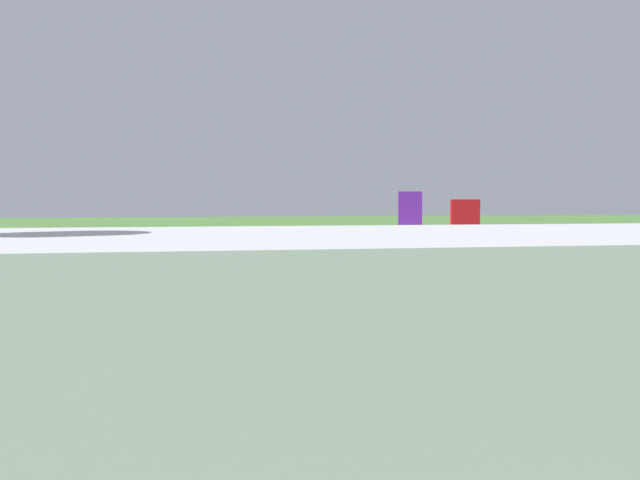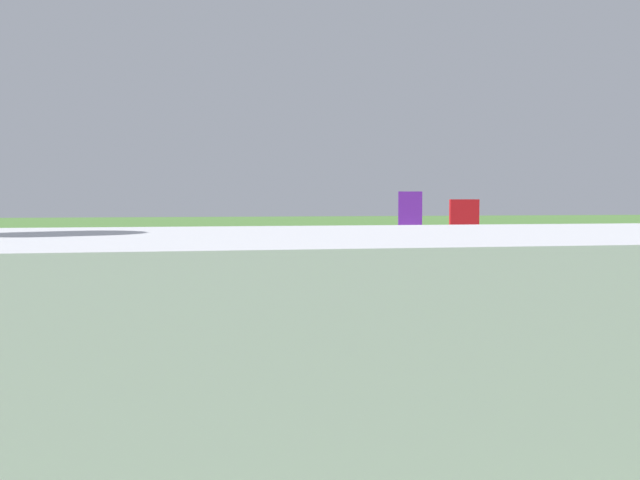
% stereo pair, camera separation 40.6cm
% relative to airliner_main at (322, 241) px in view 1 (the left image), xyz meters
% --- Properties ---
extents(ground_plane, '(800.00, 800.00, 0.00)m').
position_rel_airliner_main_xyz_m(ground_plane, '(13.02, -0.05, -4.35)').
color(ground_plane, '#477233').
extents(runway_asphalt, '(600.00, 39.30, 0.06)m').
position_rel_airliner_main_xyz_m(runway_asphalt, '(13.02, -0.05, -4.32)').
color(runway_asphalt, '#47474C').
rests_on(runway_asphalt, ground).
extents(apron_concrete, '(440.00, 110.00, 0.05)m').
position_rel_airliner_main_xyz_m(apron_concrete, '(13.02, 50.32, -4.33)').
color(apron_concrete, gray).
rests_on(apron_concrete, ground).
extents(grass_verge_foreground, '(600.00, 80.00, 0.04)m').
position_rel_airliner_main_xyz_m(grass_verge_foreground, '(13.02, -43.03, -4.33)').
color(grass_verge_foreground, '#3C782B').
rests_on(grass_verge_foreground, ground).
extents(airliner_main, '(54.07, 44.41, 15.88)m').
position_rel_airliner_main_xyz_m(airliner_main, '(0.00, 0.00, 0.00)').
color(airliner_main, white).
rests_on(airliner_main, ground).
extents(airliner_parked_near, '(48.00, 39.39, 14.01)m').
position_rel_airliner_main_xyz_m(airliner_parked_near, '(-28.84, 57.59, -0.52)').
color(airliner_parked_near, white).
rests_on(airliner_parked_near, ground).
extents(terminal_building, '(120.90, 26.20, 33.57)m').
position_rel_airliner_main_xyz_m(terminal_building, '(12.39, 120.32, 1.90)').
color(terminal_building, silver).
rests_on(terminal_building, ground).
extents(service_truck_baggage, '(3.84, 6.20, 2.65)m').
position_rel_airliner_main_xyz_m(service_truck_baggage, '(-59.09, 10.19, -2.95)').
color(service_truck_baggage, black).
rests_on(service_truck_baggage, ground).
extents(service_car_followme, '(4.49, 2.66, 1.62)m').
position_rel_airliner_main_xyz_m(service_car_followme, '(40.08, 28.61, -3.51)').
color(service_car_followme, '#B21914').
rests_on(service_car_followme, ground).
extents(no_stopping_sign, '(0.60, 0.10, 2.69)m').
position_rel_airliner_main_xyz_m(no_stopping_sign, '(-5.92, -45.45, -2.76)').
color(no_stopping_sign, slate).
rests_on(no_stopping_sign, ground).
extents(traffic_cone_orange, '(0.40, 0.40, 0.55)m').
position_rel_airliner_main_xyz_m(traffic_cone_orange, '(-1.39, -40.94, -4.08)').
color(traffic_cone_orange, orange).
rests_on(traffic_cone_orange, ground).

